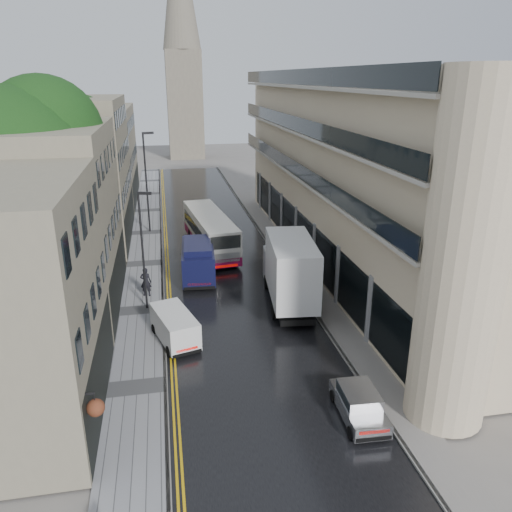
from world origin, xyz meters
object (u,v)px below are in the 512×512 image
object	(u,v)px
tree_far	(61,174)
lamp_post_near	(143,252)
lamp_post_far	(146,183)
navy_van	(183,269)
cream_bus	(204,244)
white_van	(169,341)
tree_near	(12,204)
pedestrian	(146,282)
white_lorry	(274,283)
silver_hatchback	(352,424)

from	to	relation	value
tree_far	lamp_post_near	size ratio (longest dim) A/B	1.71
lamp_post_far	navy_van	bearing A→B (deg)	-95.80
cream_bus	white_van	distance (m)	13.95
lamp_post_far	tree_far	bearing A→B (deg)	-170.60
tree_near	pedestrian	distance (m)	9.15
tree_far	pedestrian	distance (m)	14.39
white_lorry	silver_hatchback	world-z (taller)	white_lorry
lamp_post_far	cream_bus	bearing A→B (deg)	-80.35
lamp_post_near	cream_bus	bearing A→B (deg)	75.15
tree_near	white_van	bearing A→B (deg)	-38.27
white_lorry	tree_near	bearing A→B (deg)	173.53
pedestrian	tree_near	bearing A→B (deg)	20.60
lamp_post_near	pedestrian	bearing A→B (deg)	105.78
navy_van	lamp_post_far	world-z (taller)	lamp_post_far
silver_hatchback	lamp_post_near	bearing A→B (deg)	123.59
silver_hatchback	lamp_post_near	xyz separation A→B (m)	(-8.25, 13.53, 3.09)
silver_hatchback	lamp_post_far	world-z (taller)	lamp_post_far
pedestrian	white_van	bearing A→B (deg)	109.34
lamp_post_near	lamp_post_far	distance (m)	16.74
cream_bus	white_van	xyz separation A→B (m)	(-3.04, -13.61, -0.61)
white_van	lamp_post_near	bearing A→B (deg)	85.66
cream_bus	lamp_post_near	bearing A→B (deg)	-125.63
tree_far	lamp_post_far	bearing A→B (deg)	25.25
tree_near	lamp_post_far	size ratio (longest dim) A/B	1.55
cream_bus	pedestrian	world-z (taller)	cream_bus
white_van	tree_near	bearing A→B (deg)	125.59
lamp_post_near	lamp_post_far	bearing A→B (deg)	104.18
cream_bus	lamp_post_far	bearing A→B (deg)	108.82
tree_far	silver_hatchback	xyz separation A→B (m)	(14.92, -27.12, -5.54)
pedestrian	lamp_post_far	bearing A→B (deg)	-80.18
tree_far	cream_bus	size ratio (longest dim) A/B	1.14
pedestrian	lamp_post_near	world-z (taller)	lamp_post_near
tree_near	white_lorry	size ratio (longest dim) A/B	1.63
cream_bus	silver_hatchback	xyz separation A→B (m)	(3.98, -21.25, -0.83)
cream_bus	white_van	bearing A→B (deg)	-109.27
silver_hatchback	lamp_post_far	size ratio (longest dim) A/B	0.40
navy_van	lamp_post_near	distance (m)	4.41
tree_far	pedestrian	world-z (taller)	tree_far
white_lorry	lamp_post_far	bearing A→B (deg)	117.23
tree_far	white_lorry	distance (m)	21.88
tree_far	white_van	distance (m)	21.68
tree_near	silver_hatchback	distance (m)	21.68
white_van	lamp_post_far	bearing A→B (deg)	77.04
tree_far	white_lorry	xyz separation A→B (m)	(14.17, -16.18, -3.98)
tree_near	pedestrian	xyz separation A→B (m)	(6.91, 1.30, -5.85)
cream_bus	lamp_post_near	distance (m)	9.11
white_van	navy_van	world-z (taller)	navy_van
navy_van	pedestrian	size ratio (longest dim) A/B	2.84
tree_far	silver_hatchback	distance (m)	31.44
cream_bus	white_lorry	world-z (taller)	white_lorry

